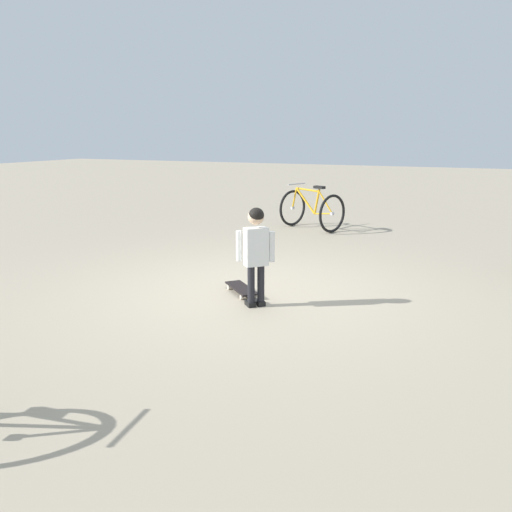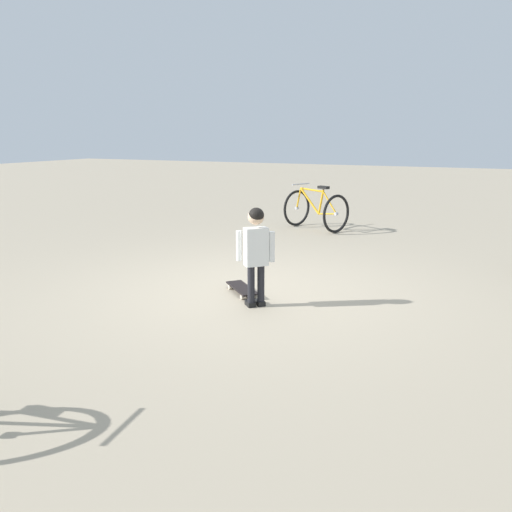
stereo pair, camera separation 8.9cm
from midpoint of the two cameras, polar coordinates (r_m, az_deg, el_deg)
The scene contains 4 objects.
ground_plane at distance 6.32m, azimuth 0.25°, elevation -3.54°, with size 50.00×50.00×0.00m, color tan.
child_person at distance 5.53m, azimuth 0.46°, elevation 1.08°, with size 0.28×0.39×1.06m.
skateboard at distance 6.12m, azimuth -1.09°, elevation -3.50°, with size 0.55×0.57×0.07m.
bicycle_near at distance 10.24m, azimuth 6.68°, elevation 4.97°, with size 1.09×1.27×0.85m.
Camera 2 is at (5.49, 2.56, 1.80)m, focal length 37.29 mm.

